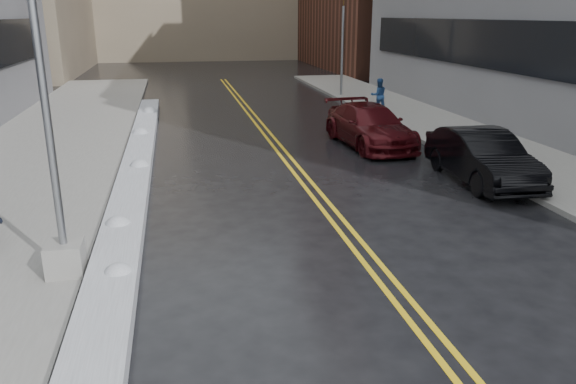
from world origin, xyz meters
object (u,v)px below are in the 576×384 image
pedestrian_east (379,95)px  car_maroon (370,126)px  fire_hydrant (466,136)px  traffic_signal (343,38)px  lamppost (51,148)px  car_black (482,157)px

pedestrian_east → car_maroon: bearing=69.2°
fire_hydrant → traffic_signal: traffic_signal is taller
pedestrian_east → car_maroon: (-2.64, -6.26, -0.20)m
lamppost → car_maroon: size_ratio=1.46×
lamppost → car_maroon: bearing=46.1°
traffic_signal → car_black: traffic_signal is taller
car_black → car_maroon: car_black is taller
fire_hydrant → traffic_signal: 14.30m
pedestrian_east → lamppost: bearing=55.3°
car_maroon → pedestrian_east: bearing=62.8°
traffic_signal → car_black: bearing=-93.2°
pedestrian_east → car_black: pedestrian_east is taller
pedestrian_east → car_maroon: 6.80m
traffic_signal → pedestrian_east: (0.05, -6.17, -2.44)m
fire_hydrant → car_black: 3.97m
fire_hydrant → car_maroon: bearing=153.1°
car_black → lamppost: bearing=-155.9°
car_maroon → fire_hydrant: bearing=-31.2°
car_black → fire_hydrant: bearing=69.9°
lamppost → fire_hydrant: 14.81m
lamppost → car_black: (10.80, 4.33, -1.77)m
fire_hydrant → traffic_signal: size_ratio=0.12×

